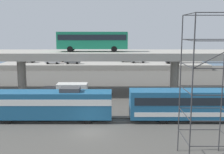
# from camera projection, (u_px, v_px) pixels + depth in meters

# --- Properties ---
(ground_plane) EXTENTS (260.00, 260.00, 0.00)m
(ground_plane) POSITION_uv_depth(u_px,v_px,m) (90.00, 132.00, 31.38)
(ground_plane) COLOR #4C4944
(rail_strip_near) EXTENTS (110.00, 0.12, 0.12)m
(rail_strip_near) POSITION_uv_depth(u_px,v_px,m) (92.00, 122.00, 34.56)
(rail_strip_near) COLOR #59544C
(rail_strip_near) RESTS_ON ground_plane
(rail_strip_far) EXTENTS (110.00, 0.12, 0.12)m
(rail_strip_far) POSITION_uv_depth(u_px,v_px,m) (93.00, 118.00, 36.07)
(rail_strip_far) COLOR #59544C
(rail_strip_far) RESTS_ON ground_plane
(train_locomotive) EXTENTS (16.43, 3.04, 4.18)m
(train_locomotive) POSITION_uv_depth(u_px,v_px,m) (43.00, 103.00, 34.98)
(train_locomotive) COLOR #1E5984
(train_locomotive) RESTS_ON ground_plane
(train_coach_lead) EXTENTS (22.19, 3.04, 3.86)m
(train_coach_lead) POSITION_uv_depth(u_px,v_px,m) (220.00, 104.00, 34.96)
(train_coach_lead) COLOR #1E5984
(train_coach_lead) RESTS_ON ground_plane
(highway_overpass) EXTENTS (96.00, 10.09, 7.45)m
(highway_overpass) POSITION_uv_depth(u_px,v_px,m) (98.00, 56.00, 50.04)
(highway_overpass) COLOR #9E998E
(highway_overpass) RESTS_ON ground_plane
(transit_bus_on_overpass) EXTENTS (12.00, 2.68, 3.40)m
(transit_bus_on_overpass) POSITION_uv_depth(u_px,v_px,m) (93.00, 40.00, 48.85)
(transit_bus_on_overpass) COLOR #197A56
(transit_bus_on_overpass) RESTS_ON highway_overpass
(service_truck_east) EXTENTS (6.80, 2.46, 3.04)m
(service_truck_east) POSITION_uv_depth(u_px,v_px,m) (67.00, 92.00, 43.78)
(service_truck_east) COLOR black
(service_truck_east) RESTS_ON ground_plane
(scaffolding_tower) EXTENTS (3.90, 3.90, 12.41)m
(scaffolding_tower) POSITION_uv_depth(u_px,v_px,m) (209.00, 85.00, 23.40)
(scaffolding_tower) COLOR #2D2D30
(scaffolding_tower) RESTS_ON ground_plane
(pier_parking_lot) EXTENTS (60.96, 12.55, 1.48)m
(pier_parking_lot) POSITION_uv_depth(u_px,v_px,m) (104.00, 65.00, 85.54)
(pier_parking_lot) COLOR #9E998E
(pier_parking_lot) RESTS_ON ground_plane
(parked_car_0) EXTENTS (4.14, 1.89, 1.50)m
(parked_car_0) POSITION_uv_depth(u_px,v_px,m) (173.00, 61.00, 83.57)
(parked_car_0) COLOR black
(parked_car_0) RESTS_ON pier_parking_lot
(parked_car_1) EXTENTS (4.43, 1.87, 1.50)m
(parked_car_1) POSITION_uv_depth(u_px,v_px,m) (73.00, 61.00, 82.68)
(parked_car_1) COLOR #515459
(parked_car_1) RESTS_ON pier_parking_lot
(parked_car_2) EXTENTS (4.50, 1.93, 1.50)m
(parked_car_2) POSITION_uv_depth(u_px,v_px,m) (68.00, 59.00, 87.68)
(parked_car_2) COLOR maroon
(parked_car_2) RESTS_ON pier_parking_lot
(parked_car_3) EXTENTS (4.64, 1.85, 1.50)m
(parked_car_3) POSITION_uv_depth(u_px,v_px,m) (138.00, 60.00, 85.48)
(parked_car_3) COLOR #B7B7BC
(parked_car_3) RESTS_ON pier_parking_lot
(parked_car_4) EXTENTS (4.29, 1.99, 1.50)m
(parked_car_4) POSITION_uv_depth(u_px,v_px,m) (53.00, 61.00, 82.63)
(parked_car_4) COLOR #B7B7BC
(parked_car_4) RESTS_ON pier_parking_lot
(parked_car_5) EXTENTS (4.25, 1.98, 1.50)m
(parked_car_5) POSITION_uv_depth(u_px,v_px,m) (29.00, 60.00, 86.10)
(parked_car_5) COLOR black
(parked_car_5) RESTS_ON pier_parking_lot
(parked_car_6) EXTENTS (4.36, 1.91, 1.50)m
(parked_car_6) POSITION_uv_depth(u_px,v_px,m) (128.00, 59.00, 87.68)
(parked_car_6) COLOR #0C4C26
(parked_car_6) RESTS_ON pier_parking_lot
(harbor_water) EXTENTS (140.00, 36.00, 0.01)m
(harbor_water) POSITION_uv_depth(u_px,v_px,m) (106.00, 60.00, 108.36)
(harbor_water) COLOR #385B7A
(harbor_water) RESTS_ON ground_plane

